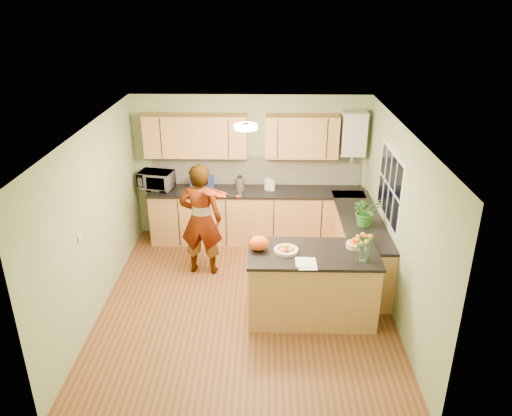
{
  "coord_description": "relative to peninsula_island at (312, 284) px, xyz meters",
  "views": [
    {
      "loc": [
        0.26,
        -5.94,
        4.05
      ],
      "look_at": [
        0.13,
        0.5,
        1.24
      ],
      "focal_mm": 35.0,
      "sensor_mm": 36.0,
      "label": 1
    }
  ],
  "objects": [
    {
      "name": "fruit_dish",
      "position": [
        -0.35,
        -0.0,
        0.53
      ],
      "size": [
        0.31,
        0.31,
        0.11
      ],
      "color": "beige",
      "rests_on": "peninsula_island"
    },
    {
      "name": "splashback",
      "position": [
        -0.78,
        2.52,
        0.71
      ],
      "size": [
        3.6,
        0.02,
        0.52
      ],
      "primitive_type": "cube",
      "color": "silver",
      "rests_on": "back_counter"
    },
    {
      "name": "papers",
      "position": [
        -0.1,
        -0.3,
        0.49
      ],
      "size": [
        0.23,
        0.31,
        0.01
      ],
      "primitive_type": "cube",
      "color": "white",
      "rests_on": "peninsula_island"
    },
    {
      "name": "wall_left",
      "position": [
        -2.88,
        0.28,
        0.76
      ],
      "size": [
        0.02,
        4.5,
        2.5
      ],
      "primitive_type": "cube",
      "color": "#8FA878",
      "rests_on": "floor"
    },
    {
      "name": "violin",
      "position": [
        -1.39,
        0.92,
        0.93
      ],
      "size": [
        0.7,
        0.61,
        0.17
      ],
      "primitive_type": null,
      "rotation": [
        0.17,
        0.0,
        -0.61
      ],
      "color": "#4C1504",
      "rests_on": "violinist"
    },
    {
      "name": "violinist",
      "position": [
        -1.59,
        1.14,
        0.4
      ],
      "size": [
        0.68,
        0.48,
        1.77
      ],
      "primitive_type": "imported",
      "rotation": [
        0.0,
        0.0,
        3.06
      ],
      "color": "#E8A88E",
      "rests_on": "floor"
    },
    {
      "name": "blue_box",
      "position": [
        -1.69,
        2.2,
        0.59
      ],
      "size": [
        0.39,
        0.34,
        0.26
      ],
      "primitive_type": "cube",
      "rotation": [
        0.0,
        0.0,
        -0.38
      ],
      "color": "navy",
      "rests_on": "back_counter"
    },
    {
      "name": "jar_cream",
      "position": [
        -0.58,
        2.27,
        0.55
      ],
      "size": [
        0.15,
        0.15,
        0.19
      ],
      "primitive_type": "cylinder",
      "rotation": [
        0.0,
        0.0,
        0.25
      ],
      "color": "beige",
      "rests_on": "back_counter"
    },
    {
      "name": "floor",
      "position": [
        -0.88,
        0.28,
        -0.49
      ],
      "size": [
        4.5,
        4.5,
        0.0
      ],
      "primitive_type": "plane",
      "color": "brown",
      "rests_on": "ground"
    },
    {
      "name": "wall_right",
      "position": [
        1.12,
        0.28,
        0.76
      ],
      "size": [
        0.02,
        4.5,
        2.5
      ],
      "primitive_type": "cube",
      "color": "#8FA878",
      "rests_on": "floor"
    },
    {
      "name": "ceiling_lamp",
      "position": [
        -0.88,
        0.58,
        1.98
      ],
      "size": [
        0.3,
        0.3,
        0.07
      ],
      "color": "#FFEABF",
      "rests_on": "ceiling"
    },
    {
      "name": "boiler",
      "position": [
        0.82,
        2.37,
        1.41
      ],
      "size": [
        0.4,
        0.3,
        0.86
      ],
      "color": "silver",
      "rests_on": "wall_back"
    },
    {
      "name": "kettle",
      "position": [
        -1.05,
        2.24,
        0.58
      ],
      "size": [
        0.16,
        0.16,
        0.31
      ],
      "rotation": [
        0.0,
        0.0,
        -0.12
      ],
      "color": "silver",
      "rests_on": "back_counter"
    },
    {
      "name": "orange_bag",
      "position": [
        -0.7,
        0.05,
        0.58
      ],
      "size": [
        0.31,
        0.29,
        0.19
      ],
      "primitive_type": "ellipsoid",
      "rotation": [
        0.0,
        0.0,
        0.31
      ],
      "color": "#FF4D15",
      "rests_on": "peninsula_island"
    },
    {
      "name": "jar_white",
      "position": [
        -0.51,
        2.24,
        0.54
      ],
      "size": [
        0.13,
        0.13,
        0.16
      ],
      "primitive_type": "cylinder",
      "rotation": [
        0.0,
        0.0,
        0.31
      ],
      "color": "silver",
      "rests_on": "back_counter"
    },
    {
      "name": "microwave",
      "position": [
        -2.48,
        2.26,
        0.61
      ],
      "size": [
        0.62,
        0.48,
        0.31
      ],
      "primitive_type": "imported",
      "rotation": [
        0.0,
        0.0,
        -0.19
      ],
      "color": "silver",
      "rests_on": "back_counter"
    },
    {
      "name": "back_counter",
      "position": [
        -0.78,
        2.23,
        -0.01
      ],
      "size": [
        3.64,
        0.62,
        0.94
      ],
      "color": "#B18547",
      "rests_on": "floor"
    },
    {
      "name": "peninsula_island",
      "position": [
        0.0,
        0.0,
        0.0
      ],
      "size": [
        1.69,
        0.86,
        0.97
      ],
      "color": "#B18547",
      "rests_on": "floor"
    },
    {
      "name": "orange_bowl",
      "position": [
        0.55,
        0.15,
        0.54
      ],
      "size": [
        0.22,
        0.22,
        0.13
      ],
      "color": "beige",
      "rests_on": "peninsula_island"
    },
    {
      "name": "light_switch",
      "position": [
        -2.87,
        -0.32,
        0.81
      ],
      "size": [
        0.02,
        0.09,
        0.09
      ],
      "primitive_type": "cube",
      "color": "silver",
      "rests_on": "wall_left"
    },
    {
      "name": "ceiling",
      "position": [
        -0.88,
        0.28,
        2.01
      ],
      "size": [
        4.0,
        4.5,
        0.02
      ],
      "primitive_type": "cube",
      "color": "white",
      "rests_on": "wall_back"
    },
    {
      "name": "upper_cabinets",
      "position": [
        -1.06,
        2.36,
        1.36
      ],
      "size": [
        3.2,
        0.34,
        0.7
      ],
      "color": "#B18547",
      "rests_on": "wall_back"
    },
    {
      "name": "wall_back",
      "position": [
        -0.88,
        2.53,
        0.76
      ],
      "size": [
        4.0,
        0.02,
        2.5
      ],
      "primitive_type": "cube",
      "color": "#8FA878",
      "rests_on": "floor"
    },
    {
      "name": "potted_plant",
      "position": [
        0.82,
        0.88,
        0.68
      ],
      "size": [
        0.48,
        0.44,
        0.45
      ],
      "primitive_type": "imported",
      "rotation": [
        0.0,
        0.0,
        0.24
      ],
      "color": "#307828",
      "rests_on": "right_counter"
    },
    {
      "name": "window_right",
      "position": [
        1.11,
        0.88,
        1.06
      ],
      "size": [
        0.01,
        1.3,
        1.05
      ],
      "color": "silver",
      "rests_on": "wall_right"
    },
    {
      "name": "flower_vase",
      "position": [
        0.6,
        -0.18,
        0.76
      ],
      "size": [
        0.23,
        0.23,
        0.42
      ],
      "rotation": [
        0.0,
        0.0,
        -0.3
      ],
      "color": "silver",
      "rests_on": "peninsula_island"
    },
    {
      "name": "right_counter",
      "position": [
        0.82,
        1.13,
        -0.01
      ],
      "size": [
        0.62,
        2.24,
        0.94
      ],
      "color": "#B18547",
      "rests_on": "floor"
    },
    {
      "name": "wall_front",
      "position": [
        -0.88,
        -1.97,
        0.76
      ],
      "size": [
        4.0,
        0.02,
        2.5
      ],
      "primitive_type": "cube",
      "color": "#8FA878",
      "rests_on": "floor"
    }
  ]
}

